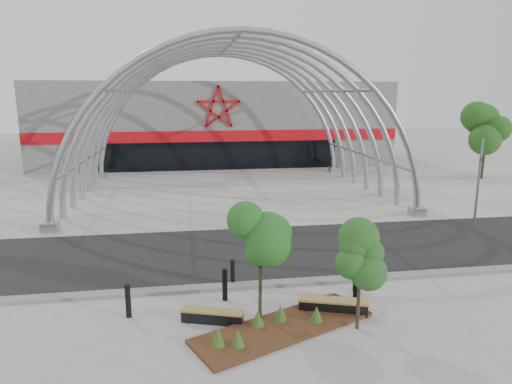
# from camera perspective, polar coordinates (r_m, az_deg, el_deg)

# --- Properties ---
(ground) EXTENTS (140.00, 140.00, 0.00)m
(ground) POSITION_cam_1_polar(r_m,az_deg,el_deg) (17.36, 2.07, -11.22)
(ground) COLOR gray
(ground) RESTS_ON ground
(road) EXTENTS (140.00, 7.00, 0.02)m
(road) POSITION_cam_1_polar(r_m,az_deg,el_deg) (20.56, 0.22, -7.36)
(road) COLOR black
(road) RESTS_ON ground
(forecourt) EXTENTS (60.00, 17.00, 0.04)m
(forecourt) POSITION_cam_1_polar(r_m,az_deg,el_deg) (32.03, -3.16, -0.21)
(forecourt) COLOR #A29D91
(forecourt) RESTS_ON ground
(kerb) EXTENTS (60.00, 0.50, 0.12)m
(kerb) POSITION_cam_1_polar(r_m,az_deg,el_deg) (17.11, 2.23, -11.36)
(kerb) COLOR slate
(kerb) RESTS_ON ground
(arena_building) EXTENTS (34.00, 15.24, 8.00)m
(arena_building) POSITION_cam_1_polar(r_m,az_deg,el_deg) (49.26, -5.34, 8.77)
(arena_building) COLOR #63635E
(arena_building) RESTS_ON ground
(vault_canopy) EXTENTS (20.80, 15.80, 20.36)m
(vault_canopy) POSITION_cam_1_polar(r_m,az_deg,el_deg) (32.03, -3.16, -0.22)
(vault_canopy) COLOR #91979C
(vault_canopy) RESTS_ON ground
(planting_bed) EXTENTS (5.88, 3.92, 0.60)m
(planting_bed) POSITION_cam_1_polar(r_m,az_deg,el_deg) (14.20, 3.21, -16.21)
(planting_bed) COLOR #3E2112
(planting_bed) RESTS_ON ground
(signal_pole) EXTENTS (0.33, 0.64, 4.64)m
(signal_pole) POSITION_cam_1_polar(r_m,az_deg,el_deg) (26.72, 26.06, 1.31)
(signal_pole) COLOR slate
(signal_pole) RESTS_ON ground
(street_tree_0) EXTENTS (1.50, 1.50, 3.42)m
(street_tree_0) POSITION_cam_1_polar(r_m,az_deg,el_deg) (13.79, 0.54, -6.57)
(street_tree_0) COLOR black
(street_tree_0) RESTS_ON ground
(street_tree_1) EXTENTS (1.30, 1.30, 3.07)m
(street_tree_1) POSITION_cam_1_polar(r_m,az_deg,el_deg) (13.70, 12.94, -8.17)
(street_tree_1) COLOR black
(street_tree_1) RESTS_ON ground
(bench_0) EXTENTS (1.98, 1.03, 0.41)m
(bench_0) POSITION_cam_1_polar(r_m,az_deg,el_deg) (14.57, -5.48, -15.23)
(bench_0) COLOR black
(bench_0) RESTS_ON ground
(bench_1) EXTENTS (2.27, 1.16, 0.47)m
(bench_1) POSITION_cam_1_polar(r_m,az_deg,el_deg) (15.27, 9.59, -13.89)
(bench_1) COLOR black
(bench_1) RESTS_ON ground
(bollard_0) EXTENTS (0.17, 0.17, 1.09)m
(bollard_0) POSITION_cam_1_polar(r_m,az_deg,el_deg) (15.22, -15.70, -12.96)
(bollard_0) COLOR black
(bollard_0) RESTS_ON ground
(bollard_1) EXTENTS (0.15, 0.15, 0.96)m
(bollard_1) POSITION_cam_1_polar(r_m,az_deg,el_deg) (17.01, -2.94, -9.99)
(bollard_1) COLOR black
(bollard_1) RESTS_ON ground
(bollard_2) EXTENTS (0.18, 0.18, 1.11)m
(bollard_2) POSITION_cam_1_polar(r_m,az_deg,el_deg) (15.81, -3.92, -11.48)
(bollard_2) COLOR black
(bollard_2) RESTS_ON ground
(bollard_3) EXTENTS (0.18, 0.18, 1.10)m
(bollard_3) POSITION_cam_1_polar(r_m,az_deg,el_deg) (16.03, 12.38, -11.43)
(bollard_3) COLOR black
(bollard_3) RESTS_ON ground
(bollard_4) EXTENTS (0.18, 0.18, 1.11)m
(bollard_4) POSITION_cam_1_polar(r_m,az_deg,el_deg) (16.83, 12.34, -10.22)
(bollard_4) COLOR black
(bollard_4) RESTS_ON ground
(bg_tree_1) EXTENTS (2.70, 2.70, 5.91)m
(bg_tree_1) POSITION_cam_1_polar(r_m,az_deg,el_deg) (41.43, 26.90, 7.24)
(bg_tree_1) COLOR black
(bg_tree_1) RESTS_ON ground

